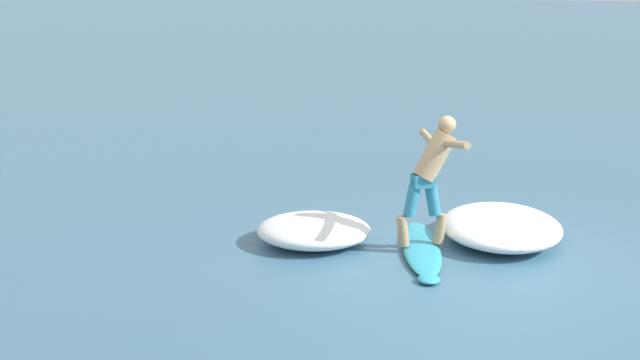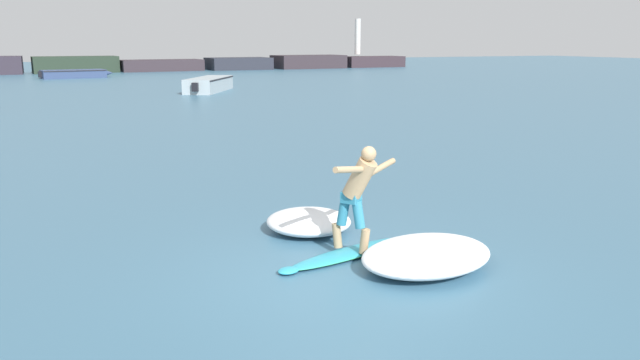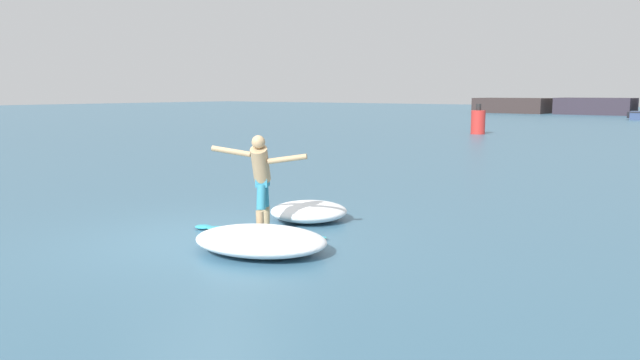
% 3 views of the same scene
% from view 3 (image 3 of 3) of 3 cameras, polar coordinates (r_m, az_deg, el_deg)
% --- Properties ---
extents(ground_plane, '(200.00, 200.00, 0.00)m').
position_cam_3_polar(ground_plane, '(10.37, -10.39, -5.39)').
color(ground_plane, '#3D6A84').
extents(surfboard, '(2.48, 1.06, 0.22)m').
position_cam_3_polar(surfboard, '(10.60, -5.42, -4.76)').
color(surfboard, '#2FA3BF').
rests_on(surfboard, ground).
extents(surfer, '(1.40, 0.97, 1.62)m').
position_cam_3_polar(surfer, '(10.29, -5.41, 0.49)').
color(surfer, tan).
rests_on(surfer, surfboard).
extents(channel_marker_buoy, '(0.79, 0.79, 1.69)m').
position_cam_3_polar(channel_marker_buoy, '(36.33, 14.25, 5.19)').
color(channel_marker_buoy, red).
rests_on(channel_marker_buoy, ground).
extents(wave_foam_at_tail, '(1.68, 1.71, 0.35)m').
position_cam_3_polar(wave_foam_at_tail, '(11.65, -1.03, -2.88)').
color(wave_foam_at_tail, white).
rests_on(wave_foam_at_tail, ground).
extents(wave_foam_at_nose, '(2.36, 1.98, 0.38)m').
position_cam_3_polar(wave_foam_at_nose, '(9.40, -5.45, -5.51)').
color(wave_foam_at_nose, white).
rests_on(wave_foam_at_nose, ground).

